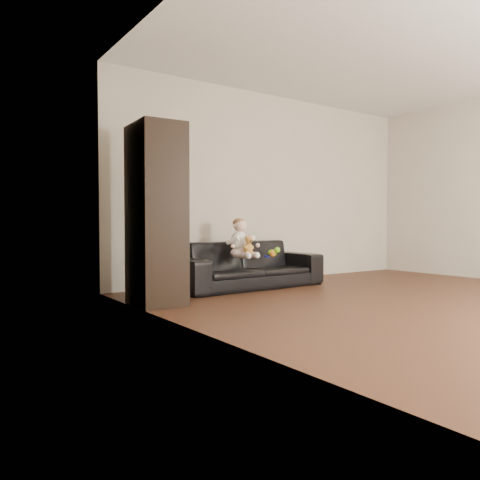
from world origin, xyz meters
TOP-DOWN VIEW (x-y plane):
  - floor at (0.00, 0.00)m, footprint 5.50×5.50m
  - ceiling at (0.00, 0.00)m, footprint 5.50×5.50m
  - wall_back at (0.00, 2.75)m, footprint 5.00×0.00m
  - wall_left at (-2.50, 0.00)m, footprint 0.00×5.50m
  - sofa at (-0.83, 2.25)m, footprint 1.98×0.84m
  - cabinet at (-2.26, 1.76)m, footprint 0.47×0.63m
  - shelf_item at (-2.24, 1.76)m, footprint 0.19×0.26m
  - baby at (-0.99, 2.14)m, footprint 0.34×0.42m
  - teddy_bear at (-0.98, 2.00)m, footprint 0.14×0.13m
  - toy_green at (-0.48, 2.17)m, footprint 0.11×0.13m
  - toy_rattle at (-0.55, 2.08)m, footprint 0.08×0.08m
  - toy_blue_disc at (-0.56, 2.16)m, footprint 0.12×0.12m

SIDE VIEW (x-z plane):
  - floor at x=0.00m, z-range 0.00..0.00m
  - sofa at x=-0.83m, z-range 0.00..0.57m
  - toy_blue_disc at x=-0.56m, z-range 0.38..0.39m
  - toy_rattle at x=-0.55m, z-range 0.38..0.45m
  - toy_green at x=-0.48m, z-range 0.38..0.47m
  - teddy_bear at x=-0.98m, z-range 0.43..0.64m
  - baby at x=-0.99m, z-range 0.35..0.83m
  - cabinet at x=-2.26m, z-range 0.00..1.75m
  - shelf_item at x=-2.24m, z-range 1.13..1.41m
  - wall_back at x=0.00m, z-range -1.20..3.80m
  - wall_left at x=-2.50m, z-range -1.45..4.05m
  - ceiling at x=0.00m, z-range 2.60..2.60m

